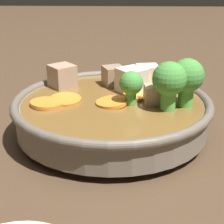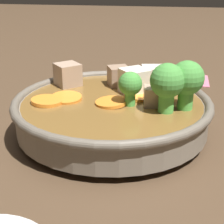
# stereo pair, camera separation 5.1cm
# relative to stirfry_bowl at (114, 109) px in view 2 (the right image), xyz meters

# --- Properties ---
(ground_plane) EXTENTS (3.00, 3.00, 0.00)m
(ground_plane) POSITION_rel_stirfry_bowl_xyz_m (0.00, 0.00, -0.04)
(ground_plane) COLOR #4C3826
(stirfry_bowl) EXTENTS (0.27, 0.27, 0.11)m
(stirfry_bowl) POSITION_rel_stirfry_bowl_xyz_m (0.00, 0.00, 0.00)
(stirfry_bowl) COLOR slate
(stirfry_bowl) RESTS_ON ground_plane
(napkin) EXTENTS (0.11, 0.08, 0.00)m
(napkin) POSITION_rel_stirfry_bowl_xyz_m (-0.10, -0.27, -0.04)
(napkin) COLOR #D16B84
(napkin) RESTS_ON ground_plane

